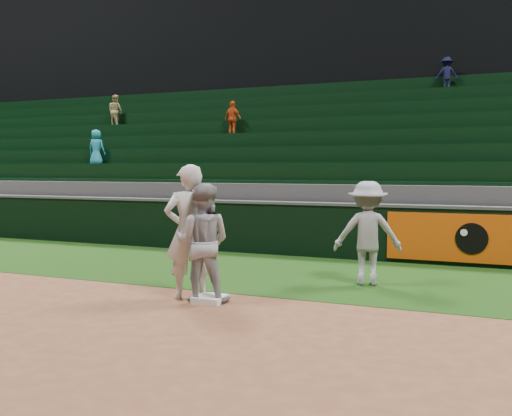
{
  "coord_description": "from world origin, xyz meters",
  "views": [
    {
      "loc": [
        3.78,
        -7.33,
        2.03
      ],
      "look_at": [
        -0.24,
        2.3,
        1.3
      ],
      "focal_mm": 40.0,
      "sensor_mm": 36.0,
      "label": 1
    }
  ],
  "objects": [
    {
      "name": "upper_deck",
      "position": [
        0.0,
        17.45,
        6.0
      ],
      "size": [
        40.0,
        12.0,
        12.0
      ],
      "primitive_type": "cube",
      "color": "black",
      "rests_on": "ground"
    },
    {
      "name": "foul_grass",
      "position": [
        0.0,
        3.0,
        0.0
      ],
      "size": [
        36.0,
        4.2,
        0.01
      ],
      "primitive_type": "cube",
      "color": "#14330C",
      "rests_on": "ground"
    },
    {
      "name": "first_baseman",
      "position": [
        -0.57,
        0.39,
        1.04
      ],
      "size": [
        0.91,
        0.87,
        2.09
      ],
      "primitive_type": "imported",
      "rotation": [
        0.0,
        0.0,
        3.83
      ],
      "color": "silver",
      "rests_on": "ground"
    },
    {
      "name": "field_wall",
      "position": [
        0.03,
        5.2,
        0.63
      ],
      "size": [
        36.0,
        0.45,
        1.25
      ],
      "color": "black",
      "rests_on": "ground"
    },
    {
      "name": "base_coach",
      "position": [
        1.79,
        2.46,
        0.91
      ],
      "size": [
        1.29,
        0.92,
        1.8
      ],
      "primitive_type": "imported",
      "rotation": [
        0.0,
        0.0,
        3.38
      ],
      "color": "#90929C",
      "rests_on": "foul_grass"
    },
    {
      "name": "stadium_seating",
      "position": [
        -0.0,
        8.97,
        1.7
      ],
      "size": [
        36.0,
        5.95,
        5.38
      ],
      "color": "#3B3B3E",
      "rests_on": "ground"
    },
    {
      "name": "ground",
      "position": [
        0.0,
        0.0,
        0.0
      ],
      "size": [
        70.0,
        70.0,
        0.0
      ],
      "primitive_type": "plane",
      "color": "brown",
      "rests_on": "ground"
    },
    {
      "name": "baserunner",
      "position": [
        -0.28,
        0.3,
        0.9
      ],
      "size": [
        1.01,
        0.87,
        1.8
      ],
      "primitive_type": "imported",
      "rotation": [
        0.0,
        0.0,
        3.37
      ],
      "color": "gray",
      "rests_on": "ground"
    },
    {
      "name": "first_base",
      "position": [
        -0.14,
        0.26,
        0.05
      ],
      "size": [
        0.45,
        0.45,
        0.1
      ],
      "primitive_type": "cube",
      "rotation": [
        0.0,
        0.0,
        0.02
      ],
      "color": "white",
      "rests_on": "ground"
    }
  ]
}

